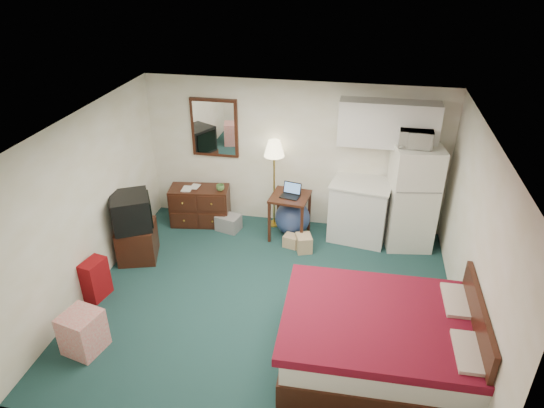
% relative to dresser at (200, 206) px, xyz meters
% --- Properties ---
extents(floor, '(5.00, 4.50, 0.01)m').
position_rel_dresser_xyz_m(floor, '(1.58, -1.86, -0.34)').
color(floor, black).
rests_on(floor, ground).
extents(ceiling, '(5.00, 4.50, 0.01)m').
position_rel_dresser_xyz_m(ceiling, '(1.58, -1.86, 2.16)').
color(ceiling, beige).
rests_on(ceiling, walls).
extents(walls, '(5.01, 4.51, 2.50)m').
position_rel_dresser_xyz_m(walls, '(1.58, -1.86, 0.91)').
color(walls, beige).
rests_on(walls, floor).
extents(mirror, '(0.80, 0.06, 1.00)m').
position_rel_dresser_xyz_m(mirror, '(0.23, 0.36, 1.31)').
color(mirror, white).
rests_on(mirror, walls).
extents(upper_cabinets, '(1.50, 0.35, 0.70)m').
position_rel_dresser_xyz_m(upper_cabinets, '(3.03, 0.22, 1.61)').
color(upper_cabinets, silver).
rests_on(upper_cabinets, walls).
extents(headboard, '(0.06, 1.56, 1.00)m').
position_rel_dresser_xyz_m(headboard, '(4.04, -2.72, 0.21)').
color(headboard, '#361913').
rests_on(headboard, walls).
extents(dresser, '(1.05, 0.59, 0.68)m').
position_rel_dresser_xyz_m(dresser, '(0.00, 0.00, 0.00)').
color(dresser, '#361913').
rests_on(dresser, floor).
extents(floor_lamp, '(0.42, 0.42, 1.56)m').
position_rel_dresser_xyz_m(floor_lamp, '(1.27, 0.19, 0.44)').
color(floor_lamp, gold).
rests_on(floor_lamp, floor).
extents(desk, '(0.66, 0.66, 0.76)m').
position_rel_dresser_xyz_m(desk, '(1.60, -0.13, 0.04)').
color(desk, '#361913').
rests_on(desk, floor).
extents(exercise_ball, '(0.74, 0.74, 0.59)m').
position_rel_dresser_xyz_m(exercise_ball, '(1.63, -0.04, -0.05)').
color(exercise_ball, navy).
rests_on(exercise_ball, floor).
extents(kitchen_counter, '(1.00, 0.82, 0.99)m').
position_rel_dresser_xyz_m(kitchen_counter, '(2.72, 0.05, 0.15)').
color(kitchen_counter, silver).
rests_on(kitchen_counter, floor).
extents(fridge, '(0.80, 0.80, 1.71)m').
position_rel_dresser_xyz_m(fridge, '(3.51, 0.02, 0.51)').
color(fridge, silver).
rests_on(fridge, floor).
extents(bed, '(2.18, 1.71, 0.69)m').
position_rel_dresser_xyz_m(bed, '(3.06, -2.72, 0.00)').
color(bed, '#5D0A24').
rests_on(bed, floor).
extents(tv_stand, '(0.72, 0.75, 0.56)m').
position_rel_dresser_xyz_m(tv_stand, '(-0.63, -1.20, -0.06)').
color(tv_stand, '#361913').
rests_on(tv_stand, floor).
extents(suitcase, '(0.29, 0.40, 0.59)m').
position_rel_dresser_xyz_m(suitcase, '(-0.78, -2.21, -0.05)').
color(suitcase, maroon).
rests_on(suitcase, floor).
extents(retail_box, '(0.51, 0.51, 0.53)m').
position_rel_dresser_xyz_m(retail_box, '(-0.43, -3.16, -0.08)').
color(retail_box, silver).
rests_on(retail_box, floor).
extents(file_bin, '(0.45, 0.38, 0.27)m').
position_rel_dresser_xyz_m(file_bin, '(0.54, -0.13, -0.21)').
color(file_bin, gray).
rests_on(file_bin, floor).
extents(cardboard_box_a, '(0.28, 0.25, 0.20)m').
position_rel_dresser_xyz_m(cardboard_box_a, '(1.68, -0.44, -0.24)').
color(cardboard_box_a, tan).
rests_on(cardboard_box_a, floor).
extents(cardboard_box_b, '(0.31, 0.34, 0.27)m').
position_rel_dresser_xyz_m(cardboard_box_b, '(1.89, -0.53, -0.20)').
color(cardboard_box_b, tan).
rests_on(cardboard_box_b, floor).
extents(laptop, '(0.34, 0.30, 0.21)m').
position_rel_dresser_xyz_m(laptop, '(1.60, -0.18, 0.52)').
color(laptop, black).
rests_on(laptop, desk).
extents(crt_tv, '(0.79, 0.80, 0.52)m').
position_rel_dresser_xyz_m(crt_tv, '(-0.65, -1.21, 0.48)').
color(crt_tv, black).
rests_on(crt_tv, tv_stand).
extents(microwave, '(0.49, 0.29, 0.33)m').
position_rel_dresser_xyz_m(microwave, '(3.43, -0.02, 1.53)').
color(microwave, silver).
rests_on(microwave, fridge).
extents(book_a, '(0.17, 0.03, 0.23)m').
position_rel_dresser_xyz_m(book_a, '(-0.26, -0.09, 0.45)').
color(book_a, tan).
rests_on(book_a, dresser).
extents(book_b, '(0.15, 0.03, 0.20)m').
position_rel_dresser_xyz_m(book_b, '(-0.15, 0.03, 0.44)').
color(book_b, tan).
rests_on(book_b, dresser).
extents(mug, '(0.16, 0.14, 0.14)m').
position_rel_dresser_xyz_m(mug, '(0.39, -0.02, 0.41)').
color(mug, '#507B40').
rests_on(mug, dresser).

